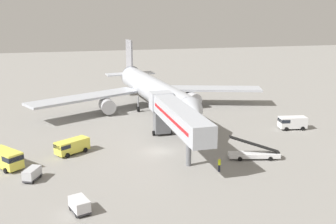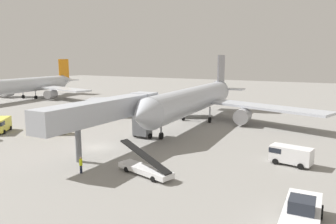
{
  "view_description": "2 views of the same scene",
  "coord_description": "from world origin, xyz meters",
  "views": [
    {
      "loc": [
        -12.55,
        -52.53,
        19.71
      ],
      "look_at": [
        4.47,
        12.83,
        2.38
      ],
      "focal_mm": 42.46,
      "sensor_mm": 36.0,
      "label": 1
    },
    {
      "loc": [
        30.17,
        -33.65,
        12.11
      ],
      "look_at": [
        4.84,
        10.79,
        3.81
      ],
      "focal_mm": 35.06,
      "sensor_mm": 36.0,
      "label": 2
    }
  ],
  "objects": [
    {
      "name": "airplane_at_gate",
      "position": [
        3.87,
        23.24,
        4.4
      ],
      "size": [
        48.75,
        46.07,
        13.03
      ],
      "color": "#B7BCC6",
      "rests_on": "ground"
    },
    {
      "name": "airplane_background",
      "position": [
        -56.35,
        31.72,
        4.19
      ],
      "size": [
        45.78,
        45.41,
        12.06
      ],
      "color": "silver",
      "rests_on": "ground"
    },
    {
      "name": "ground_plane",
      "position": [
        0.0,
        0.0,
        0.0
      ],
      "size": [
        300.0,
        300.0,
        0.0
      ],
      "primitive_type": "plane",
      "color": "gray"
    },
    {
      "name": "belt_loader_truck",
      "position": [
        11.68,
        -6.1,
        0.77
      ],
      "size": [
        7.12,
        3.31,
        3.27
      ],
      "color": "white",
      "rests_on": "ground"
    },
    {
      "name": "ground_crew_worker_foreground",
      "position": [
        5.43,
        -9.05,
        0.97
      ],
      "size": [
        0.39,
        0.39,
        1.84
      ],
      "color": "#1E2333",
      "rests_on": "ground"
    },
    {
      "name": "service_van_mid_center",
      "position": [
        -20.58,
        -1.07,
        1.34
      ],
      "size": [
        4.78,
        5.29,
        2.35
      ],
      "color": "#E5DB4C",
      "rests_on": "ground"
    },
    {
      "name": "jet_bridge",
      "position": [
        2.21,
        -0.03,
        5.25
      ],
      "size": [
        3.54,
        21.69,
        6.99
      ],
      "color": "#B2B7C1",
      "rests_on": "ground"
    },
    {
      "name": "service_van_far_center",
      "position": [
        -12.41,
        2.26,
        1.15
      ],
      "size": [
        5.1,
        4.27,
        2.0
      ],
      "color": "#E5DB4C",
      "rests_on": "ground"
    },
    {
      "name": "pushback_tug",
      "position": [
        27.62,
        -9.96,
        1.14
      ],
      "size": [
        3.08,
        7.49,
        2.49
      ],
      "color": "white",
      "rests_on": "ground"
    },
    {
      "name": "safety_cone_alpha",
      "position": [
        27.58,
        -3.32,
        0.25
      ],
      "size": [
        0.33,
        0.33,
        0.51
      ],
      "color": "black",
      "rests_on": "ground"
    },
    {
      "name": "service_van_mid_left",
      "position": [
        24.3,
        5.15,
        1.22
      ],
      "size": [
        4.83,
        2.8,
        2.13
      ],
      "color": "white",
      "rests_on": "ground"
    }
  ]
}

